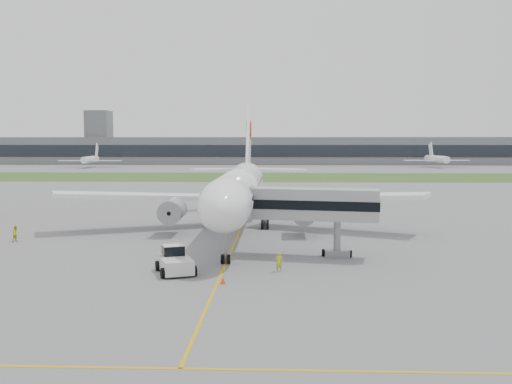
{
  "coord_description": "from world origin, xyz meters",
  "views": [
    {
      "loc": [
        4.91,
        -67.71,
        11.42
      ],
      "look_at": [
        2.21,
        2.0,
        5.32
      ],
      "focal_mm": 40.0,
      "sensor_mm": 36.0,
      "label": 1
    }
  ],
  "objects_px": {
    "airliner": "(240,187)",
    "pushback_tug": "(175,261)",
    "ground_crew_near": "(279,262)",
    "jet_bridge": "(297,205)"
  },
  "relations": [
    {
      "from": "airliner",
      "to": "pushback_tug",
      "type": "bearing_deg",
      "value": -99.87
    },
    {
      "from": "airliner",
      "to": "ground_crew_near",
      "type": "xyz_separation_m",
      "value": [
        5.02,
        -22.95,
        -4.78
      ]
    },
    {
      "from": "airliner",
      "to": "jet_bridge",
      "type": "height_order",
      "value": "airliner"
    },
    {
      "from": "airliner",
      "to": "pushback_tug",
      "type": "distance_m",
      "value": 24.44
    },
    {
      "from": "pushback_tug",
      "to": "airliner",
      "type": "bearing_deg",
      "value": 59.76
    },
    {
      "from": "pushback_tug",
      "to": "ground_crew_near",
      "type": "bearing_deg",
      "value": -16.01
    },
    {
      "from": "pushback_tug",
      "to": "jet_bridge",
      "type": "bearing_deg",
      "value": 14.57
    },
    {
      "from": "pushback_tug",
      "to": "ground_crew_near",
      "type": "xyz_separation_m",
      "value": [
        9.13,
        0.7,
        -0.17
      ]
    },
    {
      "from": "airliner",
      "to": "pushback_tug",
      "type": "relative_size",
      "value": 10.67
    },
    {
      "from": "ground_crew_near",
      "to": "jet_bridge",
      "type": "bearing_deg",
      "value": -100.99
    }
  ]
}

